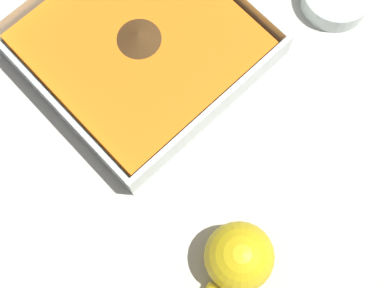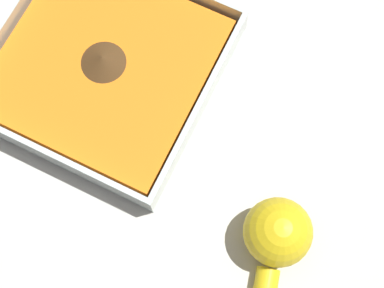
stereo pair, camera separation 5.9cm
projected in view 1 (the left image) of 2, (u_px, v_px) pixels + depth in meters
ground_plane at (151, 50)px, 0.65m from camera, size 4.00×4.00×0.00m
square_dish at (140, 45)px, 0.63m from camera, size 0.25×0.25×0.05m
lemon_squeezer at (229, 273)px, 0.54m from camera, size 0.21×0.09×0.07m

